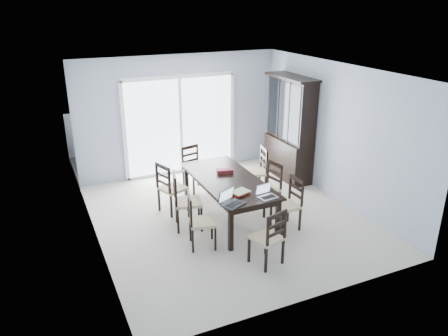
# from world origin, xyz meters

# --- Properties ---
(floor) EXTENTS (5.00, 5.00, 0.00)m
(floor) POSITION_xyz_m (0.00, 0.00, 0.00)
(floor) COLOR #BEB2A3
(floor) RESTS_ON ground
(ceiling) EXTENTS (5.00, 5.00, 0.00)m
(ceiling) POSITION_xyz_m (0.00, 0.00, 2.60)
(ceiling) COLOR white
(ceiling) RESTS_ON back_wall
(back_wall) EXTENTS (4.50, 0.02, 2.60)m
(back_wall) POSITION_xyz_m (0.00, 2.50, 1.30)
(back_wall) COLOR #9AA5B8
(back_wall) RESTS_ON floor
(wall_left) EXTENTS (0.02, 5.00, 2.60)m
(wall_left) POSITION_xyz_m (-2.25, 0.00, 1.30)
(wall_left) COLOR #9AA5B8
(wall_left) RESTS_ON floor
(wall_right) EXTENTS (0.02, 5.00, 2.60)m
(wall_right) POSITION_xyz_m (2.25, 0.00, 1.30)
(wall_right) COLOR #9AA5B8
(wall_right) RESTS_ON floor
(balcony) EXTENTS (4.50, 2.00, 0.10)m
(balcony) POSITION_xyz_m (0.00, 3.50, -0.05)
(balcony) COLOR gray
(balcony) RESTS_ON ground
(railing) EXTENTS (4.50, 0.06, 1.10)m
(railing) POSITION_xyz_m (0.00, 4.50, 0.55)
(railing) COLOR #99999E
(railing) RESTS_ON balcony
(dining_table) EXTENTS (1.00, 2.20, 0.75)m
(dining_table) POSITION_xyz_m (0.00, 0.00, 0.67)
(dining_table) COLOR black
(dining_table) RESTS_ON floor
(china_hutch) EXTENTS (0.50, 1.38, 2.20)m
(china_hutch) POSITION_xyz_m (2.02, 1.25, 1.07)
(china_hutch) COLOR black
(china_hutch) RESTS_ON floor
(sliding_door) EXTENTS (2.52, 0.05, 2.18)m
(sliding_door) POSITION_xyz_m (0.00, 2.48, 1.09)
(sliding_door) COLOR silver
(sliding_door) RESTS_ON floor
(chair_left_near) EXTENTS (0.48, 0.47, 1.03)m
(chair_left_near) POSITION_xyz_m (-0.85, -0.67, 0.55)
(chair_left_near) COLOR black
(chair_left_near) RESTS_ON floor
(chair_left_mid) EXTENTS (0.54, 0.53, 1.15)m
(chair_left_mid) POSITION_xyz_m (-0.85, -0.00, 0.61)
(chair_left_mid) COLOR black
(chair_left_mid) RESTS_ON floor
(chair_left_far) EXTENTS (0.54, 0.53, 1.11)m
(chair_left_far) POSITION_xyz_m (-0.89, 0.63, 0.59)
(chair_left_far) COLOR black
(chair_left_far) RESTS_ON floor
(chair_right_near) EXTENTS (0.42, 0.40, 1.04)m
(chair_right_near) POSITION_xyz_m (0.81, -0.75, 0.55)
(chair_right_near) COLOR black
(chair_right_near) RESTS_ON floor
(chair_right_mid) EXTENTS (0.48, 0.47, 1.06)m
(chair_right_mid) POSITION_xyz_m (0.82, -0.03, 0.56)
(chair_right_mid) COLOR black
(chair_right_mid) RESTS_ON floor
(chair_right_far) EXTENTS (0.50, 0.49, 1.11)m
(chair_right_far) POSITION_xyz_m (1.01, 0.74, 0.59)
(chair_right_far) COLOR black
(chair_right_far) RESTS_ON floor
(chair_end_near) EXTENTS (0.48, 0.49, 1.03)m
(chair_end_near) POSITION_xyz_m (-0.07, -1.61, 0.55)
(chair_end_near) COLOR black
(chair_end_near) RESTS_ON floor
(chair_end_far) EXTENTS (0.48, 0.49, 1.06)m
(chair_end_far) POSITION_xyz_m (-0.11, 1.45, 0.56)
(chair_end_far) COLOR black
(chair_end_far) RESTS_ON floor
(laptop_dark) EXTENTS (0.41, 0.36, 0.23)m
(laptop_dark) POSITION_xyz_m (-0.36, -0.96, 0.81)
(laptop_dark) COLOR black
(laptop_dark) RESTS_ON dining_table
(laptop_silver) EXTENTS (0.31, 0.24, 0.20)m
(laptop_silver) POSITION_xyz_m (0.24, -0.95, 0.80)
(laptop_silver) COLOR #BDBDBF
(laptop_silver) RESTS_ON dining_table
(book_stack) EXTENTS (0.34, 0.30, 0.05)m
(book_stack) POSITION_xyz_m (-0.09, -0.64, 0.77)
(book_stack) COLOR maroon
(book_stack) RESTS_ON dining_table
(cell_phone) EXTENTS (0.12, 0.09, 0.01)m
(cell_phone) POSITION_xyz_m (0.15, -0.96, 0.76)
(cell_phone) COLOR black
(cell_phone) RESTS_ON dining_table
(game_box) EXTENTS (0.31, 0.20, 0.07)m
(game_box) POSITION_xyz_m (0.06, 0.28, 0.79)
(game_box) COLOR #521510
(game_box) RESTS_ON dining_table
(hot_tub) EXTENTS (1.77, 1.60, 0.89)m
(hot_tub) POSITION_xyz_m (-0.39, 3.40, 0.44)
(hot_tub) COLOR maroon
(hot_tub) RESTS_ON balcony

